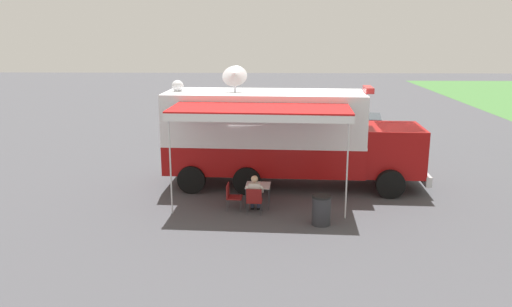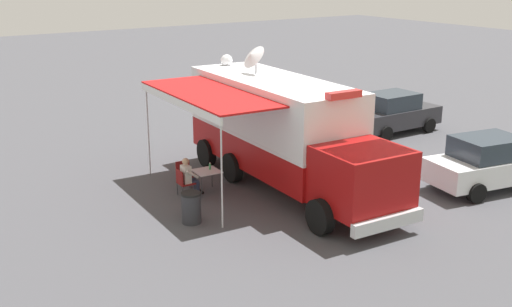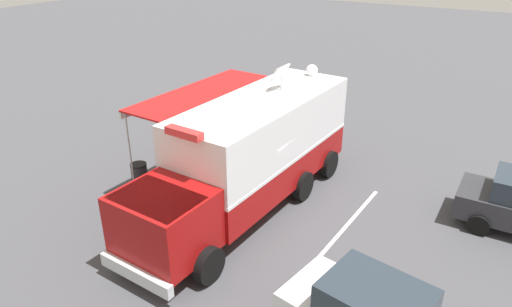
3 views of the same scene
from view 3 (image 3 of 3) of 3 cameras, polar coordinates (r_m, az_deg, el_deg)
ground_plane at (r=16.09m, az=0.88°, el=-5.11°), size 100.00×100.00×0.00m
lot_stripe at (r=14.87m, az=11.30°, el=-8.47°), size 0.38×4.80×0.01m
command_truck at (r=14.65m, az=-0.78°, el=0.24°), size 5.17×9.61×4.53m
folding_table at (r=17.10m, az=-5.90°, el=-0.74°), size 0.84×0.84×0.73m
water_bottle at (r=16.99m, az=-5.37°, el=-0.29°), size 0.07×0.07×0.22m
folding_chair_at_table at (r=17.69m, az=-7.77°, el=-0.49°), size 0.51×0.51×0.87m
folding_chair_beside_table at (r=17.99m, az=-5.24°, el=0.10°), size 0.51×0.51×0.87m
seated_responder at (r=17.52m, az=-7.33°, el=-0.23°), size 0.68×0.57×1.25m
trash_bin at (r=16.88m, az=-14.15°, el=-2.63°), size 0.57×0.57×0.91m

